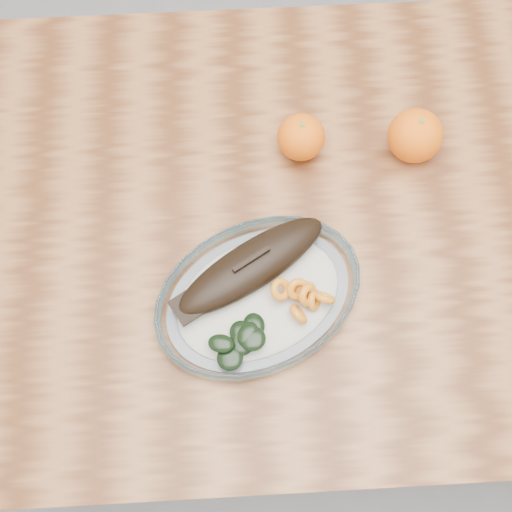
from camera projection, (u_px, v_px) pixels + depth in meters
name	position (u px, v px, depth m)	size (l,w,h in m)	color
ground	(287.00, 334.00, 1.68)	(3.00, 3.00, 0.00)	slate
dining_table	(305.00, 238.00, 1.07)	(1.20, 0.80, 0.75)	#572D14
plated_meal	(258.00, 294.00, 0.92)	(0.72, 0.72, 0.08)	white
orange_left	(301.00, 137.00, 0.99)	(0.07, 0.07, 0.07)	#FF4C05
orange_right	(415.00, 136.00, 0.98)	(0.08, 0.08, 0.08)	#FF4C05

